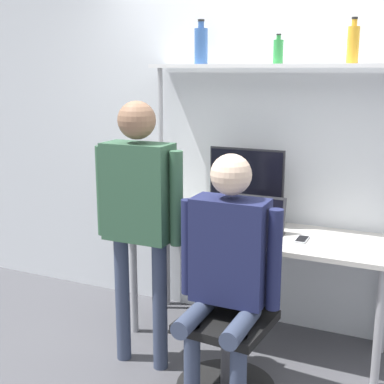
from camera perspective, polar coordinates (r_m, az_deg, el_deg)
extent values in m
plane|color=#4C4C51|center=(3.55, 5.04, -17.58)|extent=(12.00, 12.00, 0.00)
cube|color=silver|center=(3.73, 8.91, 5.84)|extent=(8.00, 0.06, 2.70)
cube|color=beige|center=(3.54, 7.07, -4.53)|extent=(1.73, 0.62, 0.03)
cylinder|color=#A5A5AA|center=(3.76, -6.22, -9.58)|extent=(0.05, 0.05, 0.73)
cylinder|color=#A5A5AA|center=(3.31, 19.29, -13.55)|extent=(0.05, 0.05, 0.73)
cylinder|color=#A5A5AA|center=(4.17, -2.71, -7.23)|extent=(0.05, 0.05, 0.73)
cube|color=white|center=(3.54, 8.42, 13.17)|extent=(1.64, 0.26, 0.02)
cylinder|color=#B2B2B7|center=(3.94, -3.27, -0.03)|extent=(0.04, 0.04, 1.84)
cylinder|color=#333338|center=(3.70, 5.68, -3.34)|extent=(0.24, 0.24, 0.01)
cylinder|color=#333338|center=(3.68, 5.70, -2.23)|extent=(0.06, 0.06, 0.14)
cube|color=#333338|center=(3.63, 5.83, 1.62)|extent=(0.52, 0.01, 0.39)
cube|color=black|center=(3.63, 5.79, 1.60)|extent=(0.50, 0.02, 0.36)
cube|color=#333338|center=(3.46, 6.81, -4.57)|extent=(0.33, 0.23, 0.01)
cube|color=black|center=(3.44, 6.72, -4.56)|extent=(0.28, 0.13, 0.00)
cube|color=#333338|center=(3.51, 7.32, -2.29)|extent=(0.33, 0.06, 0.23)
cube|color=black|center=(3.51, 7.29, -2.34)|extent=(0.29, 0.05, 0.20)
cube|color=silver|center=(3.42, 11.65, -4.98)|extent=(0.07, 0.15, 0.01)
cube|color=black|center=(3.41, 11.66, -4.89)|extent=(0.06, 0.13, 0.00)
cylinder|color=#4C4C51|center=(3.12, 3.66, -17.04)|extent=(0.06, 0.06, 0.36)
cube|color=black|center=(3.02, 3.72, -13.63)|extent=(0.50, 0.50, 0.05)
cube|color=black|center=(3.10, 5.48, -7.94)|extent=(0.42, 0.07, 0.45)
cylinder|color=#38425B|center=(3.03, 0.00, -18.10)|extent=(0.09, 0.09, 0.47)
cylinder|color=#38425B|center=(2.95, 4.94, -19.13)|extent=(0.09, 0.09, 0.47)
cylinder|color=#38425B|center=(2.92, 0.25, -13.07)|extent=(0.10, 0.38, 0.10)
cylinder|color=#38425B|center=(2.83, 5.27, -13.99)|extent=(0.10, 0.38, 0.10)
cube|color=#1E234C|center=(2.89, 4.05, -6.25)|extent=(0.41, 0.20, 0.57)
cylinder|color=#1E234C|center=(2.99, -0.43, -5.90)|extent=(0.08, 0.08, 0.54)
cylinder|color=#1E234C|center=(2.83, 8.79, -7.18)|extent=(0.08, 0.08, 0.54)
sphere|color=beige|center=(2.78, 4.18, 1.86)|extent=(0.22, 0.22, 0.22)
cylinder|color=#38425B|center=(3.42, -7.42, -11.21)|extent=(0.09, 0.09, 0.81)
cylinder|color=#38425B|center=(3.30, -3.45, -12.06)|extent=(0.09, 0.09, 0.81)
cube|color=#33593F|center=(3.14, -5.74, 0.00)|extent=(0.41, 0.20, 0.58)
cylinder|color=#33593F|center=(3.27, -9.49, 0.14)|extent=(0.08, 0.08, 0.55)
cylinder|color=#33593F|center=(3.03, -1.68, -0.72)|extent=(0.08, 0.08, 0.55)
sphere|color=#8C664C|center=(3.07, -5.92, 7.63)|extent=(0.22, 0.22, 0.22)
cylinder|color=gold|center=(3.43, 16.80, 14.78)|extent=(0.07, 0.07, 0.21)
cylinder|color=gold|center=(3.44, 16.94, 16.88)|extent=(0.03, 0.03, 0.04)
cylinder|color=black|center=(3.44, 16.97, 17.33)|extent=(0.04, 0.04, 0.01)
cylinder|color=#335999|center=(3.71, 0.97, 15.27)|extent=(0.09, 0.09, 0.23)
cylinder|color=#335999|center=(3.71, 0.98, 17.39)|extent=(0.04, 0.04, 0.04)
cylinder|color=black|center=(3.72, 0.98, 17.83)|extent=(0.04, 0.04, 0.01)
cylinder|color=#2D8C3F|center=(3.53, 9.18, 14.54)|extent=(0.06, 0.06, 0.15)
cylinder|color=#2D8C3F|center=(3.53, 9.23, 15.95)|extent=(0.03, 0.03, 0.03)
cylinder|color=black|center=(3.53, 9.24, 16.25)|extent=(0.03, 0.03, 0.01)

